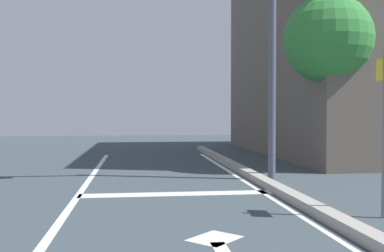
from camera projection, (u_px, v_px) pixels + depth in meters
lane_line_center at (54, 229)px, 5.51m from camera, size 0.12×20.00×0.01m
lane_line_curbside at (311, 222)px, 5.91m from camera, size 0.12×20.00×0.01m
stop_bar at (177, 194)px, 7.96m from camera, size 3.39×0.40×0.01m
lane_arrow_head at (215, 238)px, 5.12m from camera, size 0.71×0.71×0.01m
curb_strip at (329, 216)px, 5.94m from camera, size 0.24×24.00×0.14m
traffic_signal_mast at (222, 10)px, 9.49m from camera, size 4.83×0.34×5.22m
roadside_tree at (328, 41)px, 11.05m from camera, size 2.16×2.16×4.30m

